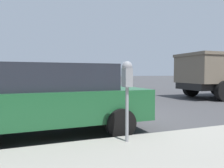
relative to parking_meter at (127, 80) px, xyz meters
name	(u,v)px	position (x,y,z in m)	size (l,w,h in m)	color
ground_plane	(105,119)	(2.54, -0.44, -1.25)	(220.00, 220.00, 0.00)	#424244
parking_meter	(127,80)	(0.00, 0.00, 0.00)	(0.21, 0.19, 1.47)	gray
car_green	(51,98)	(1.50, 1.21, -0.42)	(2.10, 4.48, 1.59)	#1E5B33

